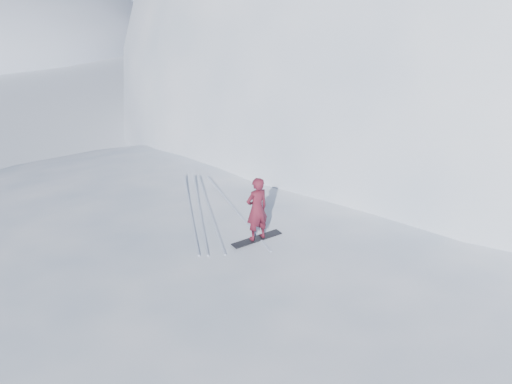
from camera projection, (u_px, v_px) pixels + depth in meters
ground at (231, 350)px, 14.11m from camera, size 400.00×400.00×0.00m
near_ridge at (262, 286)px, 16.86m from camera, size 36.00×28.00×4.80m
peak_shoulder at (390, 130)px, 32.51m from camera, size 28.00×24.00×18.00m
far_ridge_c at (63, 10)px, 112.92m from camera, size 140.00×90.00×36.00m
wind_bumps at (215, 303)px, 16.02m from camera, size 16.00×14.40×1.00m
snowboard at (257, 239)px, 14.98m from camera, size 1.56×1.13×0.03m
snowboarder at (257, 209)px, 14.56m from camera, size 0.86×0.78×1.97m
board_tracks at (208, 208)px, 16.81m from camera, size 3.14×5.94×0.04m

